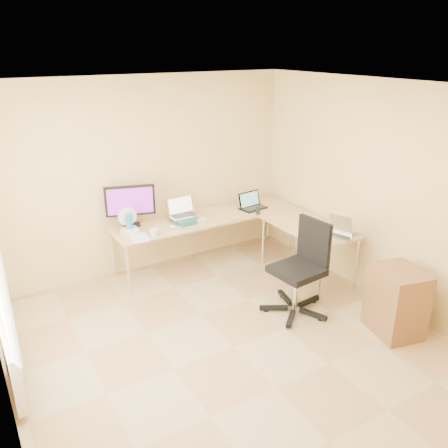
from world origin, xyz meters
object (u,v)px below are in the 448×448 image
laptop_center (183,207)px  desk_fan (127,220)px  laptop_return (345,226)px  monitor (130,206)px  office_chair (296,273)px  keyboard (191,221)px  water_bottle (130,224)px  desk_return (307,251)px  laptop_black (253,201)px  cabinet (396,302)px  desk_main (207,240)px  mug (154,233)px

laptop_center → desk_fan: laptop_center is taller
laptop_center → laptop_return: laptop_center is taller
monitor → office_chair: monitor is taller
office_chair → keyboard: bearing=103.8°
water_bottle → desk_return: bearing=-24.2°
laptop_black → office_chair: office_chair is taller
laptop_black → cabinet: size_ratio=0.49×
desk_return → keyboard: size_ratio=3.20×
desk_main → laptop_center: 0.64m
desk_return → keyboard: keyboard is taller
laptop_black → water_bottle: size_ratio=1.41×
laptop_center → desk_fan: (-0.79, 0.02, -0.03)m
laptop_black → monitor: bearing=162.7°
desk_return → laptop_black: size_ratio=3.47×
mug → office_chair: office_chair is taller
mug → desk_main: bearing=18.1°
desk_fan → water_bottle: bearing=-88.5°
laptop_black → mug: 1.64m
desk_fan → laptop_return: desk_fan is taller
keyboard → laptop_return: 2.00m
desk_return → mug: bearing=159.5°
keyboard → mug: mug is taller
desk_main → office_chair: 1.65m
mug → desk_fan: bearing=122.5°
monitor → laptop_center: 0.70m
water_bottle → office_chair: office_chair is taller
mug → laptop_return: size_ratio=0.28×
monitor → laptop_return: size_ratio=1.71×
desk_return → cabinet: 1.50m
mug → office_chair: bearing=-48.5°
desk_return → keyboard: 1.61m
laptop_black → laptop_center: bearing=165.8°
desk_return → office_chair: office_chair is taller
laptop_return → cabinet: 1.15m
water_bottle → office_chair: (1.39, -1.57, -0.36)m
desk_return → laptop_return: bearing=-72.5°
laptop_return → cabinet: bearing=151.1°
cabinet → laptop_return: bearing=92.3°
laptop_black → laptop_return: bearing=-82.3°
desk_main → desk_return: size_ratio=2.04×
monitor → laptop_center: bearing=2.7°
desk_fan → office_chair: office_chair is taller
monitor → cabinet: size_ratio=0.83×
keyboard → water_bottle: bearing=-178.3°
monitor → laptop_center: monitor is taller
keyboard → desk_fan: bearing=174.6°
keyboard → desk_fan: 0.86m
desk_main → monitor: 1.21m
mug → water_bottle: bearing=132.4°
laptop_black → keyboard: bearing=170.9°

